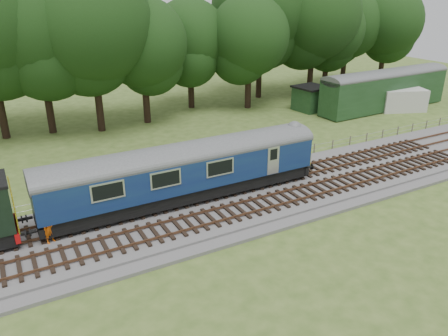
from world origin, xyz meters
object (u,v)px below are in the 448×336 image
worker (49,227)px  parked_coach (385,87)px  dmu_railcar (184,167)px  caravan (402,100)px

worker → parked_coach: bearing=-9.6°
dmu_railcar → worker: bearing=-172.1°
dmu_railcar → caravan: 32.36m
worker → parked_coach: 40.08m
dmu_railcar → parked_coach: parked_coach is taller
parked_coach → caravan: size_ratio=3.47×
worker → caravan: 40.79m
worker → caravan: size_ratio=0.36×
parked_coach → caravan: bearing=-53.7°
dmu_railcar → worker: dmu_railcar is taller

